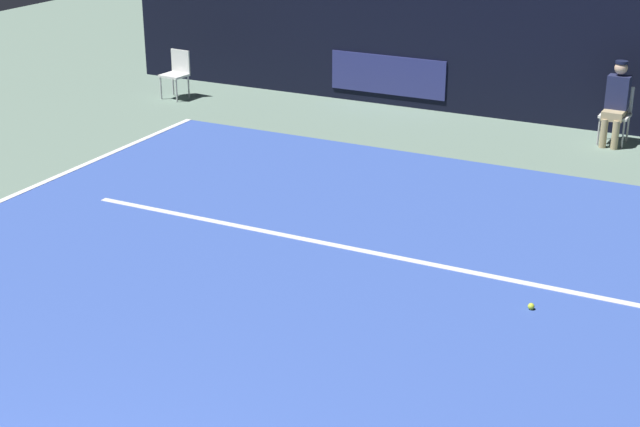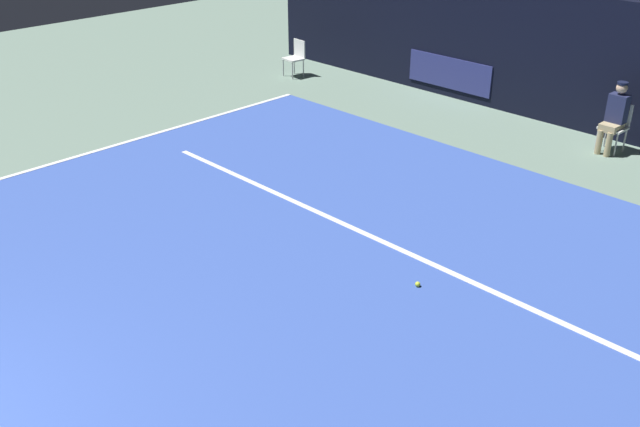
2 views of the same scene
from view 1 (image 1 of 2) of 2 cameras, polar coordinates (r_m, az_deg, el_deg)
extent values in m
plane|color=slate|center=(9.24, 0.44, -7.47)|extent=(33.10, 33.10, 0.00)
cube|color=#3856B2|center=(9.24, 0.44, -7.44)|extent=(11.13, 11.59, 0.01)
cube|color=white|center=(10.90, 5.18, -2.76)|extent=(8.68, 0.10, 0.01)
cube|color=black|center=(16.39, 13.82, 9.71)|extent=(16.46, 0.30, 2.60)
cube|color=navy|center=(17.26, 4.08, 8.29)|extent=(2.20, 0.04, 0.70)
cube|color=white|center=(15.62, 17.27, 5.62)|extent=(0.45, 0.42, 0.04)
cube|color=white|center=(15.76, 17.52, 6.59)|extent=(0.42, 0.05, 0.42)
cylinder|color=#B2B2B7|center=(15.56, 16.37, 4.77)|extent=(0.03, 0.03, 0.46)
cylinder|color=#B2B2B7|center=(15.49, 17.72, 4.55)|extent=(0.03, 0.03, 0.46)
cylinder|color=#B2B2B7|center=(15.88, 16.66, 5.07)|extent=(0.03, 0.03, 0.46)
cylinder|color=#B2B2B7|center=(15.81, 17.98, 4.85)|extent=(0.03, 0.03, 0.46)
cube|color=tan|center=(15.54, 17.22, 5.70)|extent=(0.33, 0.41, 0.14)
cylinder|color=tan|center=(15.46, 16.64, 4.63)|extent=(0.11, 0.11, 0.46)
cylinder|color=tan|center=(15.42, 17.29, 4.53)|extent=(0.11, 0.11, 0.46)
cube|color=#23284C|center=(15.57, 17.45, 6.96)|extent=(0.35, 0.23, 0.52)
sphere|color=#DBAD89|center=(15.49, 17.61, 8.32)|extent=(0.20, 0.20, 0.20)
cylinder|color=#141933|center=(15.47, 17.65, 8.64)|extent=(0.19, 0.19, 0.04)
cube|color=white|center=(17.87, -8.74, 8.19)|extent=(0.48, 0.44, 0.04)
cube|color=white|center=(17.97, -8.37, 9.04)|extent=(0.42, 0.07, 0.42)
cylinder|color=#B2B2B7|center=(17.92, -9.52, 7.46)|extent=(0.03, 0.03, 0.44)
cylinder|color=#B2B2B7|center=(17.68, -8.60, 7.32)|extent=(0.03, 0.03, 0.44)
cylinder|color=#B2B2B7|center=(18.17, -8.81, 7.69)|extent=(0.03, 0.03, 0.44)
cylinder|color=#B2B2B7|center=(17.93, -7.89, 7.56)|extent=(0.03, 0.03, 0.44)
sphere|color=#CCE033|center=(9.96, 12.55, -5.46)|extent=(0.07, 0.07, 0.07)
camera|label=2|loc=(3.56, 78.52, 13.38)|focal=40.01mm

